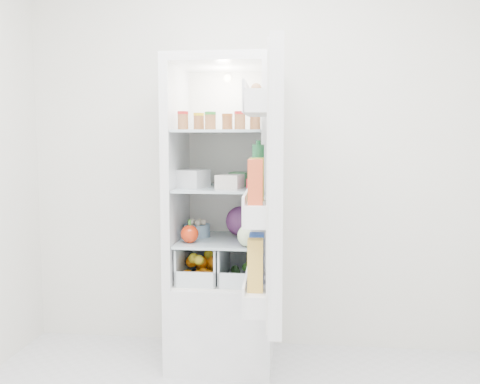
# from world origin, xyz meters

# --- Properties ---
(room_walls) EXTENTS (3.02, 3.02, 2.61)m
(room_walls) POSITION_xyz_m (0.00, 0.00, 1.59)
(room_walls) COLOR silver
(room_walls) RESTS_ON ground
(refrigerator) EXTENTS (0.60, 0.60, 1.80)m
(refrigerator) POSITION_xyz_m (-0.20, 1.25, 0.67)
(refrigerator) COLOR silver
(refrigerator) RESTS_ON ground
(shelf_low) EXTENTS (0.49, 0.53, 0.01)m
(shelf_low) POSITION_xyz_m (-0.20, 1.19, 0.74)
(shelf_low) COLOR #A9BDC6
(shelf_low) RESTS_ON refrigerator
(shelf_mid) EXTENTS (0.49, 0.53, 0.02)m
(shelf_mid) POSITION_xyz_m (-0.20, 1.19, 1.05)
(shelf_mid) COLOR #A9BDC6
(shelf_mid) RESTS_ON refrigerator
(shelf_top) EXTENTS (0.49, 0.53, 0.02)m
(shelf_top) POSITION_xyz_m (-0.20, 1.19, 1.38)
(shelf_top) COLOR #A9BDC6
(shelf_top) RESTS_ON refrigerator
(crisper_left) EXTENTS (0.23, 0.46, 0.22)m
(crisper_left) POSITION_xyz_m (-0.32, 1.19, 0.61)
(crisper_left) COLOR silver
(crisper_left) RESTS_ON refrigerator
(crisper_right) EXTENTS (0.23, 0.46, 0.22)m
(crisper_right) POSITION_xyz_m (-0.08, 1.19, 0.61)
(crisper_right) COLOR silver
(crisper_right) RESTS_ON refrigerator
(condiment_jars) EXTENTS (0.46, 0.16, 0.08)m
(condiment_jars) POSITION_xyz_m (-0.20, 1.07, 1.43)
(condiment_jars) COLOR #B21919
(condiment_jars) RESTS_ON shelf_top
(squeeze_bottle) EXTENTS (0.06, 0.06, 0.19)m
(squeeze_bottle) POSITION_xyz_m (0.01, 1.29, 1.48)
(squeeze_bottle) COLOR white
(squeeze_bottle) RESTS_ON shelf_top
(tub_white) EXTENTS (0.20, 0.20, 0.10)m
(tub_white) POSITION_xyz_m (-0.37, 1.14, 1.11)
(tub_white) COLOR silver
(tub_white) RESTS_ON shelf_mid
(tub_cream) EXTENTS (0.16, 0.16, 0.08)m
(tub_cream) POSITION_xyz_m (-0.14, 1.09, 1.10)
(tub_cream) COLOR beige
(tub_cream) RESTS_ON shelf_mid
(tin_red) EXTENTS (0.11, 0.11, 0.06)m
(tin_red) POSITION_xyz_m (-0.01, 1.07, 1.09)
(tin_red) COLOR red
(tin_red) RESTS_ON shelf_mid
(tub_green) EXTENTS (0.12, 0.15, 0.08)m
(tub_green) POSITION_xyz_m (-0.11, 1.28, 1.10)
(tub_green) COLOR #3E884C
(tub_green) RESTS_ON shelf_mid
(red_cabbage) EXTENTS (0.18, 0.18, 0.18)m
(red_cabbage) POSITION_xyz_m (-0.10, 1.30, 0.84)
(red_cabbage) COLOR #4E1D54
(red_cabbage) RESTS_ON shelf_low
(bell_pepper) EXTENTS (0.10, 0.10, 0.10)m
(bell_pepper) POSITION_xyz_m (-0.37, 1.05, 0.80)
(bell_pepper) COLOR red
(bell_pepper) RESTS_ON shelf_low
(mushroom_bowl) EXTENTS (0.21, 0.21, 0.07)m
(mushroom_bowl) POSITION_xyz_m (-0.36, 1.24, 0.78)
(mushroom_bowl) COLOR #84A8C5
(mushroom_bowl) RESTS_ON shelf_low
(salad_bag) EXTENTS (0.12, 0.12, 0.12)m
(salad_bag) POSITION_xyz_m (-0.02, 0.97, 0.81)
(salad_bag) COLOR beige
(salad_bag) RESTS_ON shelf_low
(citrus_pile) EXTENTS (0.20, 0.31, 0.16)m
(citrus_pile) POSITION_xyz_m (-0.32, 1.16, 0.58)
(citrus_pile) COLOR orange
(citrus_pile) RESTS_ON refrigerator
(veg_pile) EXTENTS (0.16, 0.30, 0.10)m
(veg_pile) POSITION_xyz_m (-0.07, 1.18, 0.56)
(veg_pile) COLOR #26501A
(veg_pile) RESTS_ON refrigerator
(fridge_door) EXTENTS (0.19, 0.60, 1.30)m
(fridge_door) POSITION_xyz_m (0.11, 0.61, 1.09)
(fridge_door) COLOR silver
(fridge_door) RESTS_ON refrigerator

